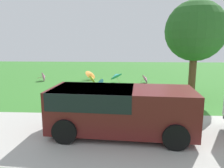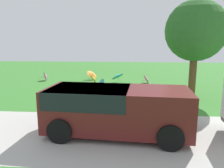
% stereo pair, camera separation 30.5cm
% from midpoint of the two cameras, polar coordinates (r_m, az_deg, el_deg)
% --- Properties ---
extents(ground, '(40.00, 40.00, 0.00)m').
position_cam_midpoint_polar(ground, '(14.18, -1.49, -1.29)').
color(ground, '#387A2D').
extents(road_strip, '(40.00, 4.15, 0.01)m').
position_cam_midpoint_polar(road_strip, '(7.47, -7.32, -12.76)').
color(road_strip, '#B2AFA8').
rests_on(road_strip, ground).
extents(van_dark, '(4.72, 2.40, 1.53)m').
position_cam_midpoint_polar(van_dark, '(7.15, 1.26, -6.01)').
color(van_dark, '#591919').
rests_on(van_dark, ground).
extents(park_bench, '(1.62, 0.57, 0.90)m').
position_cam_midpoint_polar(park_bench, '(10.30, 5.10, -3.34)').
color(park_bench, maroon).
rests_on(park_bench, ground).
extents(shade_tree, '(3.13, 3.13, 5.14)m').
position_cam_midpoint_polar(shade_tree, '(12.28, 21.79, 12.75)').
color(shade_tree, brown).
rests_on(shade_tree, ground).
extents(parasol_blue_0, '(0.61, 0.64, 0.58)m').
position_cam_midpoint_polar(parasol_blue_0, '(14.97, -2.37, 0.48)').
color(parasol_blue_0, tan).
rests_on(parasol_blue_0, ground).
extents(parasol_pink_0, '(0.75, 0.80, 0.69)m').
position_cam_midpoint_polar(parasol_pink_0, '(16.35, 9.69, 1.41)').
color(parasol_pink_0, tan).
rests_on(parasol_pink_0, ground).
extents(parasol_blue_1, '(0.76, 0.71, 0.66)m').
position_cam_midpoint_polar(parasol_blue_1, '(12.90, -0.58, -1.01)').
color(parasol_blue_1, tan).
rests_on(parasol_blue_1, ground).
extents(parasol_pink_2, '(0.76, 0.72, 0.71)m').
position_cam_midpoint_polar(parasol_pink_2, '(17.98, -16.49, 1.99)').
color(parasol_pink_2, tan).
rests_on(parasol_pink_2, ground).
extents(parasol_orange_0, '(1.11, 1.15, 0.82)m').
position_cam_midpoint_polar(parasol_orange_0, '(17.61, -4.71, 2.59)').
color(parasol_orange_0, tan).
rests_on(parasol_orange_0, ground).
extents(parasol_blue_2, '(0.99, 0.87, 0.82)m').
position_cam_midpoint_polar(parasol_blue_2, '(10.42, -6.44, -3.53)').
color(parasol_blue_2, tan).
rests_on(parasol_blue_2, ground).
extents(parasol_yellow_1, '(0.76, 0.81, 0.62)m').
position_cam_midpoint_polar(parasol_yellow_1, '(16.44, -4.29, 1.46)').
color(parasol_yellow_1, tan).
rests_on(parasol_yellow_1, ground).
extents(parasol_teal_0, '(1.28, 1.29, 0.91)m').
position_cam_midpoint_polar(parasol_teal_0, '(16.21, 1.86, 2.27)').
color(parasol_teal_0, tan).
rests_on(parasol_teal_0, ground).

